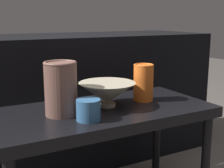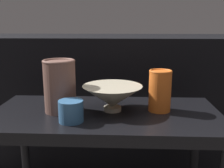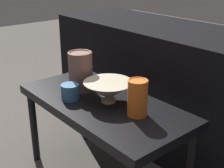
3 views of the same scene
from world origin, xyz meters
TOP-DOWN VIEW (x-y plane):
  - table at (0.00, 0.00)m, footprint 0.82×0.40m
  - couch_backdrop at (0.00, 0.54)m, footprint 1.66×0.50m
  - bowl at (0.02, 0.01)m, footprint 0.21×0.21m
  - vase_textured_left at (-0.16, -0.00)m, footprint 0.11×0.11m
  - vase_colorful_right at (0.19, 0.02)m, footprint 0.08×0.08m
  - cup at (-0.10, -0.10)m, footprint 0.08×0.08m

SIDE VIEW (x-z plane):
  - couch_backdrop at x=0.00m, z-range 0.00..0.67m
  - table at x=0.00m, z-range 0.17..0.60m
  - cup at x=-0.10m, z-range 0.43..0.50m
  - bowl at x=0.02m, z-range 0.44..0.53m
  - vase_colorful_right at x=0.19m, z-range 0.43..0.58m
  - vase_textured_left at x=-0.16m, z-range 0.44..0.62m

